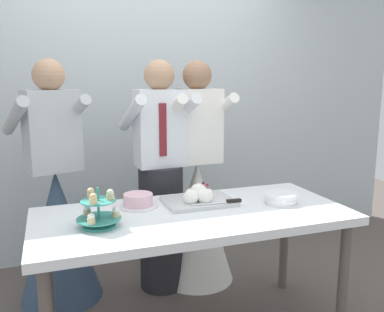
{
  "coord_description": "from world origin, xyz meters",
  "views": [
    {
      "loc": [
        -0.76,
        -2.12,
        1.53
      ],
      "look_at": [
        0.04,
        0.15,
        1.07
      ],
      "focal_mm": 38.32,
      "sensor_mm": 36.0,
      "label": 1
    }
  ],
  "objects_px": {
    "cupcake_stand": "(99,212)",
    "person_bride": "(197,206)",
    "main_cake_tray": "(199,197)",
    "person_guest": "(58,219)",
    "plate_stack": "(281,198)",
    "person_groom": "(161,189)",
    "dessert_table": "(193,224)",
    "round_cake": "(138,201)"
  },
  "relations": [
    {
      "from": "main_cake_tray",
      "to": "person_guest",
      "type": "distance_m",
      "value": 1.03
    },
    {
      "from": "round_cake",
      "to": "person_guest",
      "type": "height_order",
      "value": "person_guest"
    },
    {
      "from": "dessert_table",
      "to": "person_guest",
      "type": "bearing_deg",
      "value": 135.73
    },
    {
      "from": "plate_stack",
      "to": "person_groom",
      "type": "relative_size",
      "value": 0.12
    },
    {
      "from": "dessert_table",
      "to": "person_guest",
      "type": "xyz_separation_m",
      "value": [
        -0.74,
        0.72,
        -0.12
      ]
    },
    {
      "from": "cupcake_stand",
      "to": "plate_stack",
      "type": "relative_size",
      "value": 1.14
    },
    {
      "from": "dessert_table",
      "to": "main_cake_tray",
      "type": "height_order",
      "value": "main_cake_tray"
    },
    {
      "from": "person_groom",
      "to": "person_guest",
      "type": "relative_size",
      "value": 1.0
    },
    {
      "from": "cupcake_stand",
      "to": "main_cake_tray",
      "type": "xyz_separation_m",
      "value": [
        0.63,
        0.21,
        -0.04
      ]
    },
    {
      "from": "round_cake",
      "to": "person_guest",
      "type": "relative_size",
      "value": 0.14
    },
    {
      "from": "person_groom",
      "to": "person_guest",
      "type": "height_order",
      "value": "same"
    },
    {
      "from": "main_cake_tray",
      "to": "person_groom",
      "type": "relative_size",
      "value": 0.26
    },
    {
      "from": "plate_stack",
      "to": "person_bride",
      "type": "relative_size",
      "value": 0.12
    },
    {
      "from": "dessert_table",
      "to": "round_cake",
      "type": "xyz_separation_m",
      "value": [
        -0.28,
        0.21,
        0.11
      ]
    },
    {
      "from": "cupcake_stand",
      "to": "dessert_table",
      "type": "bearing_deg",
      "value": 6.47
    },
    {
      "from": "plate_stack",
      "to": "person_guest",
      "type": "distance_m",
      "value": 1.51
    },
    {
      "from": "dessert_table",
      "to": "round_cake",
      "type": "distance_m",
      "value": 0.36
    },
    {
      "from": "plate_stack",
      "to": "person_bride",
      "type": "bearing_deg",
      "value": 113.32
    },
    {
      "from": "main_cake_tray",
      "to": "plate_stack",
      "type": "relative_size",
      "value": 2.16
    },
    {
      "from": "main_cake_tray",
      "to": "person_bride",
      "type": "xyz_separation_m",
      "value": [
        0.18,
        0.53,
        -0.23
      ]
    },
    {
      "from": "round_cake",
      "to": "person_bride",
      "type": "relative_size",
      "value": 0.14
    },
    {
      "from": "plate_stack",
      "to": "person_groom",
      "type": "xyz_separation_m",
      "value": [
        -0.59,
        0.66,
        -0.06
      ]
    },
    {
      "from": "dessert_table",
      "to": "cupcake_stand",
      "type": "height_order",
      "value": "cupcake_stand"
    },
    {
      "from": "dessert_table",
      "to": "person_groom",
      "type": "relative_size",
      "value": 1.08
    },
    {
      "from": "cupcake_stand",
      "to": "person_bride",
      "type": "relative_size",
      "value": 0.14
    },
    {
      "from": "main_cake_tray",
      "to": "cupcake_stand",
      "type": "bearing_deg",
      "value": -161.78
    },
    {
      "from": "dessert_table",
      "to": "round_cake",
      "type": "height_order",
      "value": "round_cake"
    },
    {
      "from": "plate_stack",
      "to": "person_guest",
      "type": "bearing_deg",
      "value": 150.52
    },
    {
      "from": "cupcake_stand",
      "to": "plate_stack",
      "type": "bearing_deg",
      "value": 2.31
    },
    {
      "from": "person_guest",
      "to": "cupcake_stand",
      "type": "bearing_deg",
      "value": -75.95
    },
    {
      "from": "dessert_table",
      "to": "person_groom",
      "type": "distance_m",
      "value": 0.64
    },
    {
      "from": "cupcake_stand",
      "to": "round_cake",
      "type": "bearing_deg",
      "value": 45.6
    },
    {
      "from": "person_bride",
      "to": "main_cake_tray",
      "type": "bearing_deg",
      "value": -108.97
    },
    {
      "from": "round_cake",
      "to": "person_bride",
      "type": "height_order",
      "value": "person_bride"
    },
    {
      "from": "person_groom",
      "to": "person_bride",
      "type": "bearing_deg",
      "value": 6.37
    },
    {
      "from": "round_cake",
      "to": "person_groom",
      "type": "relative_size",
      "value": 0.14
    },
    {
      "from": "main_cake_tray",
      "to": "person_guest",
      "type": "xyz_separation_m",
      "value": [
        -0.82,
        0.57,
        -0.23
      ]
    },
    {
      "from": "cupcake_stand",
      "to": "round_cake",
      "type": "height_order",
      "value": "cupcake_stand"
    },
    {
      "from": "person_groom",
      "to": "person_bride",
      "type": "relative_size",
      "value": 1.0
    },
    {
      "from": "plate_stack",
      "to": "person_guest",
      "type": "height_order",
      "value": "person_guest"
    },
    {
      "from": "person_bride",
      "to": "person_guest",
      "type": "distance_m",
      "value": 1.01
    },
    {
      "from": "cupcake_stand",
      "to": "main_cake_tray",
      "type": "relative_size",
      "value": 0.53
    }
  ]
}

